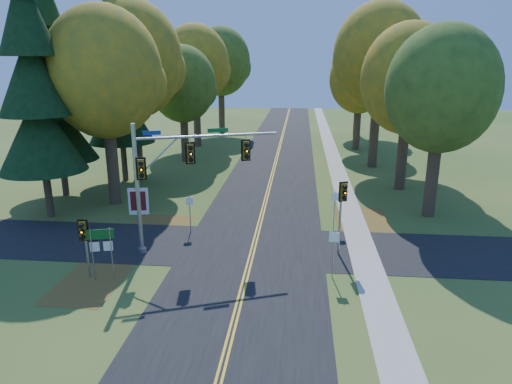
# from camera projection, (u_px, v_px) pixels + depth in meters

# --- Properties ---
(ground) EXTENTS (160.00, 160.00, 0.00)m
(ground) POSITION_uv_depth(u_px,v_px,m) (250.00, 262.00, 24.45)
(ground) COLOR #2B501C
(ground) RESTS_ON ground
(road_main) EXTENTS (8.00, 160.00, 0.02)m
(road_main) POSITION_uv_depth(u_px,v_px,m) (250.00, 261.00, 24.45)
(road_main) COLOR black
(road_main) RESTS_ON ground
(road_cross) EXTENTS (60.00, 6.00, 0.02)m
(road_cross) POSITION_uv_depth(u_px,v_px,m) (254.00, 247.00, 26.36)
(road_cross) COLOR black
(road_cross) RESTS_ON ground
(centerline_left) EXTENTS (0.10, 160.00, 0.01)m
(centerline_left) POSITION_uv_depth(u_px,v_px,m) (248.00, 261.00, 24.45)
(centerline_left) COLOR gold
(centerline_left) RESTS_ON road_main
(centerline_right) EXTENTS (0.10, 160.00, 0.01)m
(centerline_right) POSITION_uv_depth(u_px,v_px,m) (252.00, 261.00, 24.43)
(centerline_right) COLOR gold
(centerline_right) RESTS_ON road_main
(sidewalk_east) EXTENTS (1.60, 160.00, 0.06)m
(sidewalk_east) POSITION_uv_depth(u_px,v_px,m) (367.00, 266.00, 23.86)
(sidewalk_east) COLOR #9E998E
(sidewalk_east) RESTS_ON ground
(leaf_patch_w_near) EXTENTS (4.00, 6.00, 0.00)m
(leaf_patch_w_near) POSITION_uv_depth(u_px,v_px,m) (155.00, 230.00, 28.88)
(leaf_patch_w_near) COLOR brown
(leaf_patch_w_near) RESTS_ON ground
(leaf_patch_e) EXTENTS (3.50, 8.00, 0.00)m
(leaf_patch_e) POSITION_uv_depth(u_px,v_px,m) (364.00, 227.00, 29.55)
(leaf_patch_e) COLOR brown
(leaf_patch_e) RESTS_ON ground
(leaf_patch_w_far) EXTENTS (3.00, 5.00, 0.00)m
(leaf_patch_w_far) POSITION_uv_depth(u_px,v_px,m) (91.00, 281.00, 22.28)
(leaf_patch_w_far) COLOR brown
(leaf_patch_w_far) RESTS_ON ground
(tree_w_a) EXTENTS (8.00, 8.00, 14.15)m
(tree_w_a) POSITION_uv_depth(u_px,v_px,m) (106.00, 73.00, 31.79)
(tree_w_a) COLOR #38281C
(tree_w_a) RESTS_ON ground
(tree_e_a) EXTENTS (7.20, 7.20, 12.73)m
(tree_e_a) POSITION_uv_depth(u_px,v_px,m) (443.00, 90.00, 29.36)
(tree_e_a) COLOR #38281C
(tree_e_a) RESTS_ON ground
(tree_w_b) EXTENTS (8.60, 8.60, 15.38)m
(tree_w_b) POSITION_uv_depth(u_px,v_px,m) (132.00, 60.00, 38.20)
(tree_w_b) COLOR #38281C
(tree_w_b) RESTS_ON ground
(tree_e_b) EXTENTS (7.60, 7.60, 13.33)m
(tree_e_b) POSITION_uv_depth(u_px,v_px,m) (410.00, 80.00, 35.81)
(tree_e_b) COLOR #38281C
(tree_e_b) RESTS_ON ground
(tree_w_c) EXTENTS (6.80, 6.80, 11.91)m
(tree_w_c) POSITION_uv_depth(u_px,v_px,m) (183.00, 85.00, 46.49)
(tree_w_c) COLOR #38281C
(tree_w_c) RESTS_ON ground
(tree_e_c) EXTENTS (8.80, 8.80, 15.79)m
(tree_e_c) POSITION_uv_depth(u_px,v_px,m) (380.00, 57.00, 43.17)
(tree_e_c) COLOR #38281C
(tree_e_c) RESTS_ON ground
(tree_w_d) EXTENTS (8.20, 8.20, 14.56)m
(tree_w_d) POSITION_uv_depth(u_px,v_px,m) (196.00, 65.00, 54.35)
(tree_w_d) COLOR #38281C
(tree_w_d) RESTS_ON ground
(tree_e_d) EXTENTS (7.00, 7.00, 12.32)m
(tree_e_d) POSITION_uv_depth(u_px,v_px,m) (360.00, 79.00, 52.68)
(tree_e_d) COLOR #38281C
(tree_e_d) RESTS_ON ground
(tree_w_e) EXTENTS (8.40, 8.40, 14.97)m
(tree_w_e) POSITION_uv_depth(u_px,v_px,m) (221.00, 62.00, 64.57)
(tree_w_e) COLOR #38281C
(tree_w_e) RESTS_ON ground
(tree_e_e) EXTENTS (7.80, 7.80, 13.74)m
(tree_e_e) POSITION_uv_depth(u_px,v_px,m) (360.00, 69.00, 62.53)
(tree_e_e) COLOR #38281C
(tree_e_e) RESTS_ON ground
(pine_a) EXTENTS (5.60, 5.60, 19.48)m
(pine_a) POSITION_uv_depth(u_px,v_px,m) (33.00, 80.00, 28.96)
(pine_a) COLOR #38281C
(pine_a) RESTS_ON ground
(pine_b) EXTENTS (5.60, 5.60, 17.31)m
(pine_b) POSITION_uv_depth(u_px,v_px,m) (54.00, 91.00, 34.16)
(pine_b) COLOR #38281C
(pine_b) RESTS_ON ground
(pine_c) EXTENTS (5.60, 5.60, 20.56)m
(pine_c) POSITION_uv_depth(u_px,v_px,m) (117.00, 68.00, 38.23)
(pine_c) COLOR #38281C
(pine_c) RESTS_ON ground
(traffic_mast) EXTENTS (7.52, 3.24, 7.26)m
(traffic_mast) POSITION_uv_depth(u_px,v_px,m) (174.00, 170.00, 24.71)
(traffic_mast) COLOR #9B9EA4
(traffic_mast) RESTS_ON ground
(east_signal_pole) EXTENTS (0.47, 0.56, 4.22)m
(east_signal_pole) POSITION_uv_depth(u_px,v_px,m) (342.00, 200.00, 24.40)
(east_signal_pole) COLOR gray
(east_signal_pole) RESTS_ON ground
(ped_signal_pole) EXTENTS (0.49, 0.57, 3.10)m
(ped_signal_pole) POSITION_uv_depth(u_px,v_px,m) (84.00, 235.00, 21.95)
(ped_signal_pole) COLOR #9C9EA4
(ped_signal_pole) RESTS_ON ground
(route_sign_cluster) EXTENTS (1.22, 0.37, 2.68)m
(route_sign_cluster) POSITION_uv_depth(u_px,v_px,m) (101.00, 244.00, 21.99)
(route_sign_cluster) COLOR gray
(route_sign_cluster) RESTS_ON ground
(info_kiosk) EXTENTS (1.38, 0.38, 1.89)m
(info_kiosk) POSITION_uv_depth(u_px,v_px,m) (138.00, 201.00, 31.67)
(info_kiosk) COLOR white
(info_kiosk) RESTS_ON ground
(reg_sign_e_north) EXTENTS (0.47, 0.19, 2.53)m
(reg_sign_e_north) POSITION_uv_depth(u_px,v_px,m) (335.00, 203.00, 28.61)
(reg_sign_e_north) COLOR gray
(reg_sign_e_north) RESTS_ON ground
(reg_sign_e_south) EXTENTS (0.48, 0.08, 2.51)m
(reg_sign_e_south) POSITION_uv_depth(u_px,v_px,m) (334.00, 246.00, 22.19)
(reg_sign_e_south) COLOR gray
(reg_sign_e_south) RESTS_ON ground
(reg_sign_w) EXTENTS (0.44, 0.16, 2.34)m
(reg_sign_w) POSITION_uv_depth(u_px,v_px,m) (190.00, 207.00, 28.27)
(reg_sign_w) COLOR gray
(reg_sign_w) RESTS_ON ground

